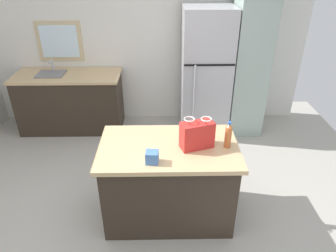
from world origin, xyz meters
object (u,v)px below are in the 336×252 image
refrigerator (205,72)px  shopping_bag (197,135)px  bottle (228,136)px  tall_cabinet (249,60)px  small_box (152,157)px  kitchen_island (169,181)px

refrigerator → shopping_bag: bearing=-99.5°
bottle → shopping_bag: bearing=179.6°
refrigerator → shopping_bag: (-0.32, -1.93, 0.07)m
tall_cabinet → shopping_bag: 2.15m
refrigerator → bottle: bearing=-90.8°
tall_cabinet → small_box: 2.57m
shopping_bag → kitchen_island: bearing=175.5°
kitchen_island → bottle: size_ratio=4.98×
small_box → bottle: bottle is taller
bottle → kitchen_island: bearing=177.7°
small_box → bottle: (0.71, 0.24, 0.07)m
kitchen_island → small_box: (-0.15, -0.26, 0.49)m
tall_cabinet → bottle: bearing=-108.6°
shopping_bag → refrigerator: bearing=80.5°
refrigerator → shopping_bag: refrigerator is taller
refrigerator → bottle: 1.93m
tall_cabinet → refrigerator: bearing=-180.0°
tall_cabinet → bottle: tall_cabinet is taller
refrigerator → tall_cabinet: size_ratio=0.84×
kitchen_island → tall_cabinet: bearing=57.6°
kitchen_island → tall_cabinet: 2.36m
kitchen_island → bottle: bottle is taller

